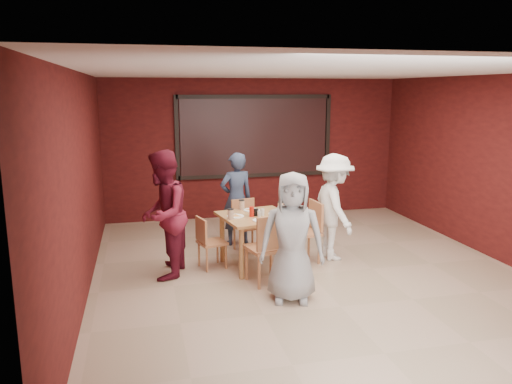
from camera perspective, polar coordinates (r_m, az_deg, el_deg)
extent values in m
plane|color=tan|center=(7.22, 6.18, -9.31)|extent=(7.00, 7.00, 0.00)
cube|color=black|center=(10.10, -0.11, 6.36)|extent=(3.00, 0.02, 1.50)
cube|color=#B17348|center=(7.27, 0.04, -2.84)|extent=(1.14, 1.14, 0.04)
cylinder|color=#B17348|center=(7.59, -3.88, -5.29)|extent=(0.07, 0.07, 0.73)
cylinder|color=#B17348|center=(7.88, 1.52, -4.64)|extent=(0.07, 0.07, 0.73)
cylinder|color=#B17348|center=(6.89, -1.66, -7.03)|extent=(0.07, 0.07, 0.73)
cylinder|color=#B17348|center=(7.20, 4.18, -6.22)|extent=(0.07, 0.07, 0.73)
cylinder|color=white|center=(6.97, 0.62, -3.25)|extent=(0.25, 0.25, 0.01)
cone|color=gold|center=(6.97, 0.62, -3.13)|extent=(0.23, 0.23, 0.02)
cylinder|color=beige|center=(6.90, 1.90, -2.86)|extent=(0.09, 0.09, 0.14)
cylinder|color=black|center=(6.88, 1.91, -2.25)|extent=(0.09, 0.09, 0.01)
cylinder|color=white|center=(7.56, -0.50, -2.08)|extent=(0.25, 0.25, 0.01)
cone|color=gold|center=(7.56, -0.50, -1.97)|extent=(0.23, 0.23, 0.02)
cylinder|color=beige|center=(7.61, -1.65, -1.50)|extent=(0.09, 0.09, 0.14)
cylinder|color=black|center=(7.59, -1.65, -0.94)|extent=(0.09, 0.09, 0.01)
cylinder|color=white|center=(7.20, -2.36, -2.78)|extent=(0.25, 0.25, 0.01)
cone|color=gold|center=(7.20, -2.36, -2.66)|extent=(0.23, 0.23, 0.02)
cylinder|color=beige|center=(7.04, -2.92, -2.58)|extent=(0.09, 0.09, 0.14)
cylinder|color=black|center=(7.02, -2.92, -1.98)|extent=(0.09, 0.09, 0.01)
cylinder|color=white|center=(7.34, 2.40, -2.50)|extent=(0.25, 0.25, 0.01)
cone|color=gold|center=(7.34, 2.40, -2.39)|extent=(0.23, 0.23, 0.02)
cylinder|color=beige|center=(7.48, 2.82, -1.74)|extent=(0.09, 0.09, 0.14)
cylinder|color=black|center=(7.46, 2.83, -1.17)|extent=(0.09, 0.09, 0.01)
cylinder|color=beige|center=(7.24, 0.73, -2.32)|extent=(0.06, 0.06, 0.10)
cylinder|color=beige|center=(7.18, 0.35, -2.51)|extent=(0.05, 0.05, 0.08)
cylinder|color=#B8190D|center=(7.18, -0.51, -2.26)|extent=(0.07, 0.07, 0.15)
cube|color=black|center=(7.23, -0.17, -2.33)|extent=(0.12, 0.07, 0.10)
cube|color=#A96F42|center=(6.74, 1.08, -6.43)|extent=(0.57, 0.57, 0.04)
cylinder|color=#A96F42|center=(7.06, 1.72, -7.73)|extent=(0.04, 0.04, 0.46)
cylinder|color=#A96F42|center=(6.90, -1.09, -8.20)|extent=(0.04, 0.04, 0.46)
cylinder|color=#A96F42|center=(6.75, 3.28, -8.68)|extent=(0.04, 0.04, 0.46)
cylinder|color=#A96F42|center=(6.58, 0.37, -9.20)|extent=(0.04, 0.04, 0.46)
cube|color=#A96F42|center=(6.48, 1.97, -4.68)|extent=(0.47, 0.15, 0.45)
cube|color=#A96F42|center=(8.05, -0.99, -3.96)|extent=(0.47, 0.47, 0.04)
cylinder|color=#A96F42|center=(7.90, -1.58, -5.87)|extent=(0.03, 0.03, 0.39)
cylinder|color=#A96F42|center=(8.03, 0.55, -5.59)|extent=(0.03, 0.03, 0.39)
cylinder|color=#A96F42|center=(8.19, -2.48, -5.26)|extent=(0.03, 0.03, 0.39)
cylinder|color=#A96F42|center=(8.31, -0.41, -4.99)|extent=(0.03, 0.03, 0.39)
cube|color=#A96F42|center=(8.15, -1.51, -2.10)|extent=(0.40, 0.11, 0.38)
cube|color=#A96F42|center=(7.34, -5.03, -5.78)|extent=(0.46, 0.46, 0.04)
cylinder|color=#A96F42|center=(7.33, -3.45, -7.41)|extent=(0.03, 0.03, 0.36)
cylinder|color=#A96F42|center=(7.59, -4.42, -6.76)|extent=(0.03, 0.03, 0.36)
cylinder|color=#A96F42|center=(7.22, -5.62, -7.76)|extent=(0.03, 0.03, 0.36)
cylinder|color=#A96F42|center=(7.48, -6.54, -7.08)|extent=(0.03, 0.03, 0.36)
cube|color=#A96F42|center=(7.22, -6.29, -4.35)|extent=(0.13, 0.37, 0.35)
cube|color=#A96F42|center=(7.58, 5.43, -4.64)|extent=(0.49, 0.49, 0.04)
cylinder|color=#A96F42|center=(7.73, 3.62, -6.12)|extent=(0.04, 0.04, 0.44)
cylinder|color=#A96F42|center=(7.42, 4.70, -6.91)|extent=(0.04, 0.04, 0.44)
cylinder|color=#A96F42|center=(7.87, 6.05, -5.84)|extent=(0.04, 0.04, 0.44)
cylinder|color=#A96F42|center=(7.56, 7.22, -6.60)|extent=(0.04, 0.04, 0.44)
cube|color=#A96F42|center=(7.59, 6.85, -2.64)|extent=(0.08, 0.45, 0.42)
imported|color=#989898|center=(6.10, 4.14, -5.20)|extent=(0.90, 0.72, 1.61)
imported|color=#303B55|center=(8.34, -2.27, -0.79)|extent=(0.63, 0.47, 1.56)
imported|color=maroon|center=(6.96, -10.56, -2.56)|extent=(0.88, 1.01, 1.78)
imported|color=white|center=(7.70, 8.90, -1.71)|extent=(0.62, 1.06, 1.63)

